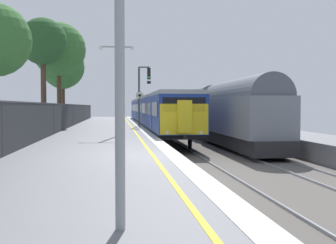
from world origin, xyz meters
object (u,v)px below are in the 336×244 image
object	(u,v)px
freight_train_adjacent_track	(215,111)
background_tree_left	(42,43)
commuter_train_at_platform	(152,111)
speed_limit_sign	(140,105)
platform_lamp_mid	(117,82)
background_tree_right	(63,69)
background_tree_back	(58,51)
signal_gantry	(142,89)

from	to	relation	value
freight_train_adjacent_track	background_tree_left	bearing A→B (deg)	-179.16
commuter_train_at_platform	speed_limit_sign	distance (m)	10.11
platform_lamp_mid	background_tree_left	size ratio (longest dim) A/B	0.64
speed_limit_sign	commuter_train_at_platform	bearing A→B (deg)	79.46
freight_train_adjacent_track	background_tree_right	size ratio (longest dim) A/B	3.17
commuter_train_at_platform	platform_lamp_mid	xyz separation A→B (m)	(-3.66, -18.93, 1.85)
commuter_train_at_platform	platform_lamp_mid	bearing A→B (deg)	-100.94
speed_limit_sign	platform_lamp_mid	bearing A→B (deg)	-101.39
freight_train_adjacent_track	background_tree_back	bearing A→B (deg)	162.44
freight_train_adjacent_track	platform_lamp_mid	size ratio (longest dim) A/B	4.90
commuter_train_at_platform	speed_limit_sign	bearing A→B (deg)	-100.54
freight_train_adjacent_track	speed_limit_sign	size ratio (longest dim) A/B	8.85
background_tree_right	commuter_train_at_platform	bearing A→B (deg)	-9.69
signal_gantry	speed_limit_sign	distance (m)	3.11
background_tree_left	platform_lamp_mid	bearing A→B (deg)	-54.37
background_tree_back	background_tree_left	bearing A→B (deg)	-98.20
background_tree_left	freight_train_adjacent_track	bearing A→B (deg)	0.84
signal_gantry	freight_train_adjacent_track	bearing A→B (deg)	-36.10
speed_limit_sign	background_tree_left	world-z (taller)	background_tree_left
background_tree_left	signal_gantry	bearing A→B (deg)	28.83
background_tree_left	background_tree_right	world-z (taller)	background_tree_left
signal_gantry	background_tree_right	distance (m)	11.92
freight_train_adjacent_track	signal_gantry	distance (m)	7.03
speed_limit_sign	background_tree_right	size ratio (longest dim) A/B	0.36
signal_gantry	background_tree_left	size ratio (longest dim) A/B	0.63
commuter_train_at_platform	platform_lamp_mid	size ratio (longest dim) A/B	7.94
freight_train_adjacent_track	background_tree_back	size ratio (longest dim) A/B	2.92
commuter_train_at_platform	background_tree_back	distance (m)	12.26
speed_limit_sign	platform_lamp_mid	world-z (taller)	platform_lamp_mid
signal_gantry	background_tree_left	xyz separation A→B (m)	(-7.61, -4.19, 3.14)
speed_limit_sign	signal_gantry	bearing A→B (deg)	82.45
speed_limit_sign	background_tree_left	distance (m)	8.66
speed_limit_sign	platform_lamp_mid	xyz separation A→B (m)	(-1.81, -9.01, 1.28)
signal_gantry	platform_lamp_mid	xyz separation A→B (m)	(-2.18, -11.77, -0.10)
freight_train_adjacent_track	background_tree_right	distance (m)	18.85
freight_train_adjacent_track	speed_limit_sign	xyz separation A→B (m)	(-5.85, 1.23, 0.46)
speed_limit_sign	background_tree_right	world-z (taller)	background_tree_right
platform_lamp_mid	signal_gantry	bearing A→B (deg)	79.50
commuter_train_at_platform	platform_lamp_mid	world-z (taller)	platform_lamp_mid
platform_lamp_mid	background_tree_right	distance (m)	21.40
background_tree_left	background_tree_back	world-z (taller)	background_tree_back
platform_lamp_mid	background_tree_right	world-z (taller)	background_tree_right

